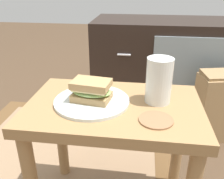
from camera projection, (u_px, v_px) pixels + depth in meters
name	position (u px, v px, depth m)	size (l,w,h in m)	color
side_table	(114.00, 128.00, 0.82)	(0.56, 0.36, 0.46)	#A37A4C
tv_cabinet	(165.00, 63.00, 1.67)	(0.96, 0.46, 0.58)	black
area_rug	(68.00, 145.00, 1.31)	(1.13, 0.87, 0.01)	brown
plate	(92.00, 102.00, 0.78)	(0.24, 0.24, 0.01)	silver
sandwich_front	(91.00, 91.00, 0.76)	(0.14, 0.11, 0.07)	tan
beer_glass	(159.00, 81.00, 0.76)	(0.08, 0.08, 0.15)	silver
coaster	(156.00, 120.00, 0.68)	(0.10, 0.10, 0.01)	#996B47
paper_bag	(218.00, 106.00, 1.32)	(0.26, 0.19, 0.39)	tan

